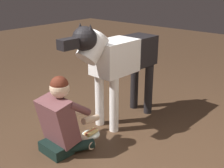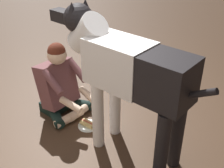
% 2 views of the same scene
% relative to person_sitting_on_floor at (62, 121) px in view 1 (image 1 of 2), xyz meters
% --- Properties ---
extents(ground_plane, '(15.74, 15.74, 0.00)m').
position_rel_person_sitting_on_floor_xyz_m(ground_plane, '(-0.28, 0.18, -0.36)').
color(ground_plane, '#452F1F').
extents(person_sitting_on_floor, '(0.68, 0.58, 0.87)m').
position_rel_person_sitting_on_floor_xyz_m(person_sitting_on_floor, '(0.00, 0.00, 0.00)').
color(person_sitting_on_floor, black).
rests_on(person_sitting_on_floor, ground).
extents(large_dog, '(1.68, 0.40, 1.37)m').
position_rel_person_sitting_on_floor_xyz_m(large_dog, '(-0.92, 0.04, 0.51)').
color(large_dog, silver).
rests_on(large_dog, ground).
extents(hot_dog_on_plate, '(0.22, 0.22, 0.06)m').
position_rel_person_sitting_on_floor_xyz_m(hot_dog_on_plate, '(-0.42, 0.02, -0.33)').
color(hot_dog_on_plate, white).
rests_on(hot_dog_on_plate, ground).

